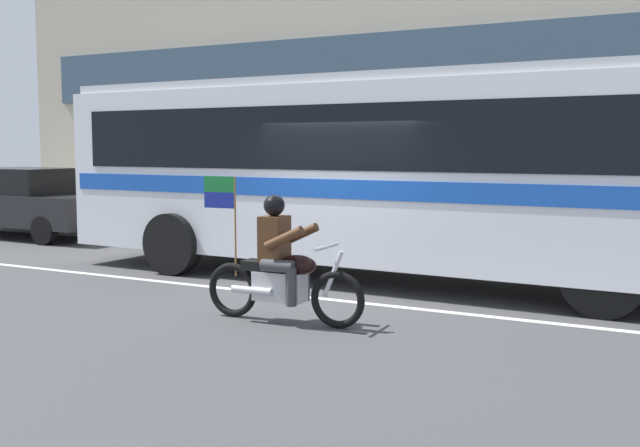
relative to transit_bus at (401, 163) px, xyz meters
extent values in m
plane|color=#3D3D3F|center=(-0.52, -1.19, -1.88)|extent=(60.00, 60.00, 0.00)
cube|color=#A39E93|center=(-0.52, 3.91, -1.81)|extent=(28.00, 3.80, 0.15)
cube|color=silver|center=(-0.52, -1.79, -1.88)|extent=(26.60, 0.14, 0.01)
cube|color=#384C60|center=(-0.52, 5.77, 2.27)|extent=(25.76, 0.10, 1.40)
cube|color=silver|center=(0.00, 0.01, -0.15)|extent=(11.76, 2.92, 2.70)
cube|color=black|center=(0.00, 0.01, 0.40)|extent=(10.83, 2.93, 0.96)
cube|color=#194CB2|center=(0.00, 0.01, -0.35)|extent=(11.53, 2.95, 0.28)
cube|color=#BABCC3|center=(0.00, 0.01, 1.26)|extent=(11.53, 2.79, 0.16)
cylinder|color=black|center=(-3.62, -1.17, -1.36)|extent=(1.04, 0.30, 1.04)
cylinder|color=black|center=(3.22, -1.17, -1.36)|extent=(1.04, 0.30, 1.04)
torus|color=black|center=(0.53, -3.24, -1.54)|extent=(0.69, 0.12, 0.69)
torus|color=black|center=(-0.92, -3.31, -1.54)|extent=(0.69, 0.12, 0.69)
cube|color=silver|center=(-0.25, -3.28, -1.44)|extent=(0.65, 0.31, 0.36)
ellipsoid|color=black|center=(0.00, -3.26, -1.16)|extent=(0.49, 0.30, 0.24)
cube|color=black|center=(-0.45, -3.29, -1.20)|extent=(0.57, 0.29, 0.12)
cylinder|color=silver|center=(0.47, -3.24, -1.24)|extent=(0.28, 0.07, 0.58)
cylinder|color=silver|center=(0.39, -3.24, -0.92)|extent=(0.07, 0.64, 0.04)
cylinder|color=silver|center=(-0.54, -3.45, -1.49)|extent=(0.55, 0.12, 0.09)
cube|color=#4C2D19|center=(-0.32, -3.28, -0.86)|extent=(0.30, 0.37, 0.56)
sphere|color=black|center=(-0.32, -3.28, -0.45)|extent=(0.26, 0.26, 0.26)
cylinder|color=#38383D|center=(-0.19, -3.09, -1.16)|extent=(0.43, 0.17, 0.15)
cylinder|color=#38383D|center=(-0.01, -3.08, -1.40)|extent=(0.13, 0.13, 0.46)
cylinder|color=#38383D|center=(-0.17, -3.45, -1.16)|extent=(0.43, 0.17, 0.15)
cylinder|color=#38383D|center=(0.01, -3.44, -1.40)|extent=(0.13, 0.13, 0.46)
cylinder|color=#4C2D19|center=(-0.09, -3.07, -0.82)|extent=(0.52, 0.14, 0.32)
cylinder|color=#4C2D19|center=(-0.07, -3.47, -0.82)|extent=(0.52, 0.14, 0.32)
cylinder|color=olive|center=(-0.87, -3.31, -0.73)|extent=(0.02, 0.02, 1.25)
cube|color=#197233|center=(-1.10, -3.32, -0.21)|extent=(0.44, 0.04, 0.20)
cube|color=navy|center=(-1.10, -3.32, -0.41)|extent=(0.44, 0.04, 0.20)
cube|color=black|center=(-9.95, 1.41, -1.20)|extent=(4.52, 1.93, 0.72)
cube|color=black|center=(-10.18, 1.41, -0.54)|extent=(2.37, 1.65, 0.60)
cylinder|color=black|center=(-8.57, 0.55, -1.56)|extent=(0.64, 0.22, 0.64)
camera|label=1|loc=(4.47, -11.08, 0.26)|focal=42.38mm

